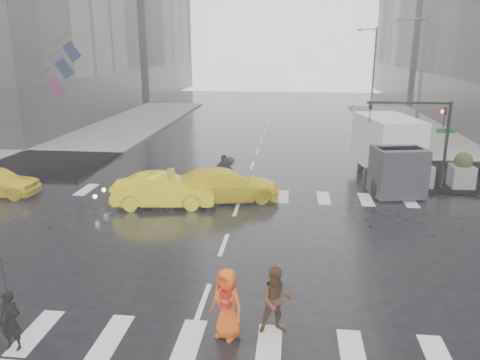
# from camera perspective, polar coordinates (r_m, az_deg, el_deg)

# --- Properties ---
(ground) EXTENTS (120.00, 120.00, 0.00)m
(ground) POSITION_cam_1_polar(r_m,az_deg,el_deg) (17.48, -1.99, -7.88)
(ground) COLOR black
(ground) RESTS_ON ground
(sidewalk_nw) EXTENTS (35.00, 35.00, 0.15)m
(sidewalk_nw) POSITION_cam_1_polar(r_m,az_deg,el_deg) (40.47, -26.47, 4.39)
(sidewalk_nw) COLOR slate
(sidewalk_nw) RESTS_ON ground
(road_markings) EXTENTS (18.00, 48.00, 0.01)m
(road_markings) POSITION_cam_1_polar(r_m,az_deg,el_deg) (17.48, -1.99, -7.87)
(road_markings) COLOR silver
(road_markings) RESTS_ON ground
(traffic_signal_pole) EXTENTS (4.45, 0.42, 4.50)m
(traffic_signal_pole) POSITION_cam_1_polar(r_m,az_deg,el_deg) (25.00, 21.85, 6.00)
(traffic_signal_pole) COLOR black
(traffic_signal_pole) RESTS_ON ground
(street_lamp_near) EXTENTS (2.15, 0.22, 9.00)m
(street_lamp_near) POSITION_cam_1_polar(r_m,az_deg,el_deg) (34.90, 20.97, 11.51)
(street_lamp_near) COLOR #59595B
(street_lamp_near) RESTS_ON ground
(street_lamp_far) EXTENTS (2.15, 0.22, 9.00)m
(street_lamp_far) POSITION_cam_1_polar(r_m,az_deg,el_deg) (54.50, 15.88, 13.22)
(street_lamp_far) COLOR #59595B
(street_lamp_far) RESTS_ON ground
(planter_west) EXTENTS (1.10, 1.10, 1.80)m
(planter_west) POSITION_cam_1_polar(r_m,az_deg,el_deg) (25.18, 16.82, 1.32)
(planter_west) COLOR slate
(planter_west) RESTS_ON ground
(planter_mid) EXTENTS (1.10, 1.10, 1.80)m
(planter_mid) POSITION_cam_1_polar(r_m,az_deg,el_deg) (25.62, 21.22, 1.16)
(planter_mid) COLOR slate
(planter_mid) RESTS_ON ground
(planter_east) EXTENTS (1.10, 1.10, 1.80)m
(planter_east) POSITION_cam_1_polar(r_m,az_deg,el_deg) (26.21, 25.45, 1.00)
(planter_east) COLOR slate
(planter_east) RESTS_ON ground
(flag_cluster) EXTENTS (2.87, 3.06, 4.69)m
(flag_cluster) POSITION_cam_1_polar(r_m,az_deg,el_deg) (38.52, -21.04, 12.88)
(flag_cluster) COLOR #59595B
(flag_cluster) RESTS_ON ground
(pedestrian_black) EXTENTS (0.98, 1.00, 2.43)m
(pedestrian_black) POSITION_cam_1_polar(r_m,az_deg,el_deg) (12.48, -26.71, -11.66)
(pedestrian_black) COLOR black
(pedestrian_black) RESTS_ON ground
(pedestrian_brown) EXTENTS (0.99, 0.85, 1.79)m
(pedestrian_brown) POSITION_cam_1_polar(r_m,az_deg,el_deg) (12.24, 4.47, -14.41)
(pedestrian_brown) COLOR #4A2C1A
(pedestrian_brown) RESTS_ON ground
(pedestrian_orange) EXTENTS (1.08, 0.93, 1.86)m
(pedestrian_orange) POSITION_cam_1_polar(r_m,az_deg,el_deg) (12.00, -1.62, -14.83)
(pedestrian_orange) COLOR #E85110
(pedestrian_orange) RESTS_ON ground
(pedestrian_far_a) EXTENTS (1.22, 0.98, 1.81)m
(pedestrian_far_a) POSITION_cam_1_polar(r_m,az_deg,el_deg) (23.76, -1.97, 0.97)
(pedestrian_far_a) COLOR black
(pedestrian_far_a) RESTS_ON ground
(pedestrian_far_b) EXTENTS (1.19, 1.10, 1.63)m
(pedestrian_far_b) POSITION_cam_1_polar(r_m,az_deg,el_deg) (24.06, -1.26, 0.94)
(pedestrian_far_b) COLOR black
(pedestrian_far_b) RESTS_ON ground
(taxi_mid) EXTENTS (4.78, 2.21, 1.52)m
(taxi_mid) POSITION_cam_1_polar(r_m,az_deg,el_deg) (21.53, -9.30, -1.26)
(taxi_mid) COLOR yellow
(taxi_mid) RESTS_ON ground
(taxi_rear) EXTENTS (5.05, 3.31, 1.53)m
(taxi_rear) POSITION_cam_1_polar(r_m,az_deg,el_deg) (22.12, -1.98, -0.57)
(taxi_rear) COLOR yellow
(taxi_rear) RESTS_ON ground
(box_truck) EXTENTS (2.42, 6.46, 3.43)m
(box_truck) POSITION_cam_1_polar(r_m,az_deg,el_deg) (25.81, 17.78, 3.53)
(box_truck) COLOR white
(box_truck) RESTS_ON ground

